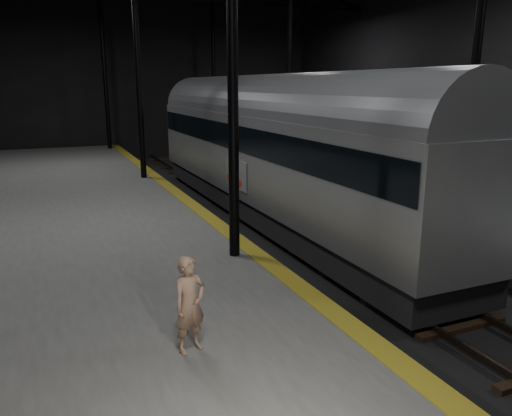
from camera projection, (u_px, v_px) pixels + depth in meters
ground at (293, 234)px, 18.10m from camera, size 44.00×44.00×0.00m
platform_left at (74, 246)px, 15.10m from camera, size 9.00×43.80×1.00m
platform_right at (453, 202)px, 20.85m from camera, size 9.00×43.80×1.00m
tactile_strip at (207, 216)px, 16.61m from camera, size 0.50×43.80×0.01m
track at (293, 232)px, 18.08m from camera, size 2.40×43.00×0.24m
train at (269, 143)px, 19.28m from camera, size 3.09×20.63×5.51m
woman at (190, 305)px, 8.04m from camera, size 0.69×0.58×1.62m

